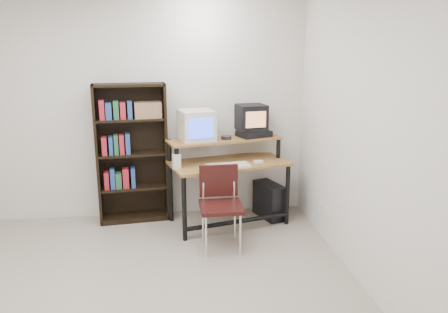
{
  "coord_description": "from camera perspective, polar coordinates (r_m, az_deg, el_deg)",
  "views": [
    {
      "loc": [
        0.4,
        -3.14,
        2.02
      ],
      "look_at": [
        0.93,
        1.1,
        0.93
      ],
      "focal_mm": 35.0,
      "sensor_mm": 36.0,
      "label": 1
    }
  ],
  "objects": [
    {
      "name": "mouse",
      "position": [
        4.94,
        4.51,
        -0.71
      ],
      "size": [
        0.11,
        0.08,
        0.03
      ],
      "primitive_type": "cube",
      "rotation": [
        0.0,
        0.0,
        0.2
      ],
      "color": "white",
      "rests_on": "mousepad"
    },
    {
      "name": "keyboard",
      "position": [
        4.77,
        0.56,
        -1.27
      ],
      "size": [
        0.5,
        0.28,
        0.03
      ],
      "primitive_type": "cube",
      "rotation": [
        0.0,
        0.0,
        0.16
      ],
      "color": "beige",
      "rests_on": "computer_desk"
    },
    {
      "name": "floor",
      "position": [
        3.75,
        -12.71,
        -18.67
      ],
      "size": [
        4.0,
        4.0,
        0.01
      ],
      "primitive_type": "cube",
      "color": "#A29686",
      "rests_on": "ground"
    },
    {
      "name": "desk_speaker",
      "position": [
        4.72,
        -6.23,
        -0.67
      ],
      "size": [
        0.1,
        0.09,
        0.17
      ],
      "primitive_type": "cube",
      "rotation": [
        0.0,
        0.0,
        0.24
      ],
      "color": "beige",
      "rests_on": "computer_desk"
    },
    {
      "name": "mousepad",
      "position": [
        4.96,
        4.59,
        -0.86
      ],
      "size": [
        0.26,
        0.24,
        0.01
      ],
      "primitive_type": "cube",
      "rotation": [
        0.0,
        0.0,
        0.3
      ],
      "color": "black",
      "rests_on": "computer_desk"
    },
    {
      "name": "school_chair",
      "position": [
        4.44,
        -0.52,
        -5.5
      ],
      "size": [
        0.42,
        0.42,
        0.84
      ],
      "rotation": [
        0.0,
        0.0,
        0.01
      ],
      "color": "black",
      "rests_on": "floor"
    },
    {
      "name": "crt_tv",
      "position": [
        5.13,
        3.59,
        5.11
      ],
      "size": [
        0.36,
        0.36,
        0.3
      ],
      "rotation": [
        0.0,
        0.0,
        0.16
      ],
      "color": "black",
      "rests_on": "vcr"
    },
    {
      "name": "pc_tower",
      "position": [
        5.3,
        5.92,
        -5.72
      ],
      "size": [
        0.34,
        0.49,
        0.42
      ],
      "primitive_type": "cube",
      "rotation": [
        0.0,
        0.0,
        0.34
      ],
      "color": "black",
      "rests_on": "floor"
    },
    {
      "name": "computer_desk",
      "position": [
        4.98,
        0.5,
        -1.04
      ],
      "size": [
        1.42,
        0.95,
        0.98
      ],
      "rotation": [
        0.0,
        0.0,
        0.24
      ],
      "color": "olive",
      "rests_on": "floor"
    },
    {
      "name": "back_wall",
      "position": [
        5.2,
        -11.49,
        6.1
      ],
      "size": [
        4.0,
        0.01,
        2.6
      ],
      "primitive_type": "cube",
      "color": "silver",
      "rests_on": "floor"
    },
    {
      "name": "cd_spindle",
      "position": [
        4.96,
        0.3,
        2.42
      ],
      "size": [
        0.15,
        0.15,
        0.05
      ],
      "primitive_type": "cylinder",
      "rotation": [
        0.0,
        0.0,
        0.35
      ],
      "color": "#26262B",
      "rests_on": "computer_desk"
    },
    {
      "name": "vcr",
      "position": [
        5.13,
        3.91,
        2.94
      ],
      "size": [
        0.43,
        0.37,
        0.08
      ],
      "primitive_type": "cube",
      "rotation": [
        0.0,
        0.0,
        0.37
      ],
      "color": "black",
      "rests_on": "computer_desk"
    },
    {
      "name": "right_wall",
      "position": [
        3.6,
        19.54,
        1.98
      ],
      "size": [
        0.01,
        4.0,
        2.6
      ],
      "primitive_type": "cube",
      "color": "silver",
      "rests_on": "floor"
    },
    {
      "name": "crt_monitor",
      "position": [
        4.92,
        -3.62,
        4.05
      ],
      "size": [
        0.44,
        0.44,
        0.35
      ],
      "rotation": [
        0.0,
        0.0,
        0.22
      ],
      "color": "beige",
      "rests_on": "computer_desk"
    },
    {
      "name": "wall_outlet",
      "position": [
        4.89,
        12.47,
        -6.62
      ],
      "size": [
        0.02,
        0.08,
        0.12
      ],
      "primitive_type": "cube",
      "color": "beige",
      "rests_on": "right_wall"
    },
    {
      "name": "bookshelf",
      "position": [
        5.15,
        -11.94,
        0.7
      ],
      "size": [
        0.83,
        0.35,
        1.61
      ],
      "rotation": [
        0.0,
        0.0,
        0.11
      ],
      "color": "black",
      "rests_on": "floor"
    },
    {
      "name": "front_wall",
      "position": [
        1.4,
        -23.58,
        -17.72
      ],
      "size": [
        4.0,
        0.01,
        2.6
      ],
      "primitive_type": "cube",
      "color": "silver",
      "rests_on": "floor"
    }
  ]
}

